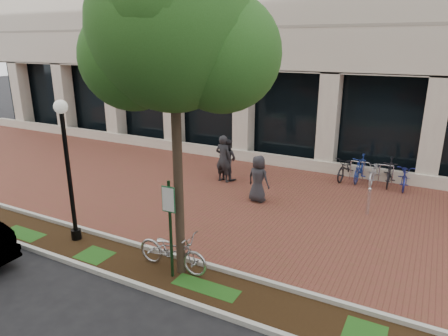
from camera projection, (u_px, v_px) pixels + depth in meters
The scene contains 14 objects.
ground at pixel (235, 198), 14.41m from camera, with size 120.00×120.00×0.00m, color black.
brick_plaza at pixel (235, 198), 14.41m from camera, with size 40.00×9.00×0.01m, color brown.
planting_strip at pixel (141, 266), 9.99m from camera, with size 40.00×1.50×0.01m, color black.
curb_plaza_side at pixel (159, 251), 10.60m from camera, with size 40.00×0.12×0.12m, color beige.
curb_street_side at pixel (121, 279), 9.34m from camera, with size 40.00×0.12×0.12m, color beige.
parking_sign at pixel (170, 218), 9.09m from camera, with size 0.34×0.07×2.44m.
lamppost at pixel (68, 164), 10.72m from camera, with size 0.36×0.36×3.97m.
street_tree at pixel (176, 38), 8.15m from camera, with size 4.17×3.47×7.40m.
locked_bicycle at pixel (172, 250), 9.75m from camera, with size 0.68×1.96×1.03m, color #B2B2B6.
pedestrian_left at pixel (223, 159), 15.87m from camera, with size 0.70×0.46×1.91m, color #252529.
pedestrian_mid at pixel (227, 159), 16.14m from camera, with size 0.83×0.65×1.71m, color #2B2B30.
pedestrian_right at pixel (258, 179), 13.88m from camera, with size 0.82×0.53×1.67m, color #2A292E.
bollard at pixel (369, 201), 12.89m from camera, with size 0.12×0.12×0.94m.
bike_rack_cluster at pixel (375, 171), 15.81m from camera, with size 3.03×1.90×1.07m.
Camera 1 is at (5.95, -12.04, 5.35)m, focal length 32.00 mm.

